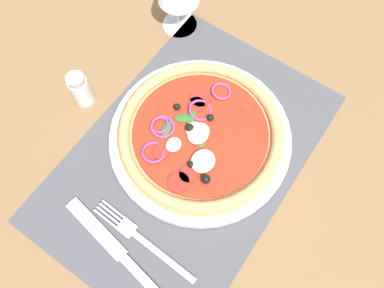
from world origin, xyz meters
The scene contains 7 objects.
ground_plane centered at (0.00, 0.00, -1.20)cm, with size 190.00×140.00×2.40cm, color olive.
placemat centered at (0.00, 0.00, 0.20)cm, with size 47.96×31.87×0.40cm, color #4C4C51.
plate centered at (3.25, 0.20, 1.07)cm, with size 28.91×28.91×1.35cm, color silver.
pizza centered at (3.17, 0.23, 2.83)cm, with size 25.91×25.91×2.69cm.
fork centered at (-14.74, -1.64, 0.62)cm, with size 2.41×18.04×0.44cm.
knife centered at (-17.92, 0.40, 0.65)cm, with size 4.75×20.01×0.62cm.
pepper_shaker centered at (-1.60, 20.31, 3.25)cm, with size 3.20×3.20×6.70cm.
Camera 1 is at (-18.72, -13.69, 57.33)cm, focal length 36.32 mm.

